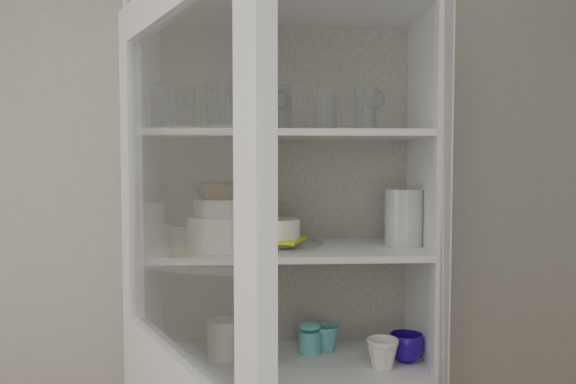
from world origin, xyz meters
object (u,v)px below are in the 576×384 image
(mug_blue, at_px, (406,347))
(teal_jar, at_px, (310,340))
(goblet_2, at_px, (279,109))
(grey_bowl_stack, at_px, (404,217))
(goblet_1, at_px, (261,110))
(pantry_cabinet, at_px, (287,331))
(goblet_0, at_px, (194,107))
(plate_stack_front, at_px, (223,232))
(glass_platter, at_px, (278,244))
(white_canister, at_px, (223,339))
(cream_bowl, at_px, (222,207))
(goblet_3, at_px, (374,109))
(plate_stack_back, at_px, (231,233))
(measuring_cups, at_px, (254,357))
(mug_white, at_px, (383,354))
(yellow_trivet, at_px, (278,240))
(terracotta_bowl, at_px, (222,191))
(white_ramekin, at_px, (278,228))
(mug_teal, at_px, (326,338))

(mug_blue, distance_m, teal_jar, 0.34)
(goblet_2, bearing_deg, grey_bowl_stack, -11.38)
(goblet_1, bearing_deg, pantry_cabinet, -30.01)
(goblet_0, distance_m, plate_stack_front, 0.47)
(plate_stack_front, relative_size, mug_blue, 1.96)
(glass_platter, xyz_separation_m, teal_jar, (0.12, 0.04, -0.36))
(mug_blue, xyz_separation_m, white_canister, (-0.64, 0.07, 0.02))
(mug_blue, bearing_deg, cream_bowl, -175.90)
(goblet_3, bearing_deg, goblet_2, -175.60)
(plate_stack_back, bearing_deg, plate_stack_front, -99.63)
(plate_stack_front, bearing_deg, pantry_cabinet, 24.79)
(plate_stack_front, bearing_deg, cream_bowl, 0.00)
(teal_jar, bearing_deg, pantry_cabinet, 169.89)
(teal_jar, xyz_separation_m, measuring_cups, (-0.20, -0.10, -0.03))
(pantry_cabinet, distance_m, glass_platter, 0.34)
(mug_white, bearing_deg, goblet_3, 93.08)
(goblet_3, bearing_deg, yellow_trivet, -163.17)
(goblet_0, distance_m, terracotta_bowl, 0.35)
(glass_platter, height_order, white_ramekin, white_ramekin)
(goblet_3, xyz_separation_m, plate_stack_back, (-0.53, -0.02, -0.45))
(goblet_2, relative_size, yellow_trivet, 1.03)
(mug_white, bearing_deg, white_canister, 172.07)
(glass_platter, height_order, yellow_trivet, yellow_trivet)
(glass_platter, bearing_deg, goblet_2, 84.24)
(plate_stack_back, bearing_deg, goblet_0, 177.80)
(pantry_cabinet, height_order, goblet_1, pantry_cabinet)
(mug_teal, height_order, mug_white, mug_white)
(grey_bowl_stack, bearing_deg, plate_stack_front, -176.50)
(cream_bowl, bearing_deg, pantry_cabinet, 24.79)
(goblet_1, xyz_separation_m, goblet_3, (0.42, -0.00, 0.00))
(yellow_trivet, distance_m, measuring_cups, 0.41)
(plate_stack_front, distance_m, mug_teal, 0.56)
(white_canister, bearing_deg, goblet_1, 34.34)
(terracotta_bowl, height_order, mug_white, terracotta_bowl)
(goblet_0, relative_size, white_canister, 1.38)
(goblet_2, height_order, glass_platter, goblet_2)
(white_ramekin, distance_m, mug_blue, 0.61)
(yellow_trivet, distance_m, grey_bowl_stack, 0.45)
(plate_stack_back, distance_m, yellow_trivet, 0.19)
(goblet_2, bearing_deg, goblet_1, 154.96)
(plate_stack_front, height_order, grey_bowl_stack, grey_bowl_stack)
(goblet_0, bearing_deg, measuring_cups, -34.98)
(yellow_trivet, bearing_deg, white_ramekin, 0.00)
(plate_stack_back, distance_m, white_canister, 0.38)
(teal_jar, bearing_deg, glass_platter, -159.09)
(measuring_cups, bearing_deg, yellow_trivet, 31.81)
(grey_bowl_stack, distance_m, teal_jar, 0.56)
(goblet_1, xyz_separation_m, mug_teal, (0.24, -0.04, -0.84))
(white_canister, bearing_deg, pantry_cabinet, 10.34)
(plate_stack_front, distance_m, grey_bowl_stack, 0.64)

